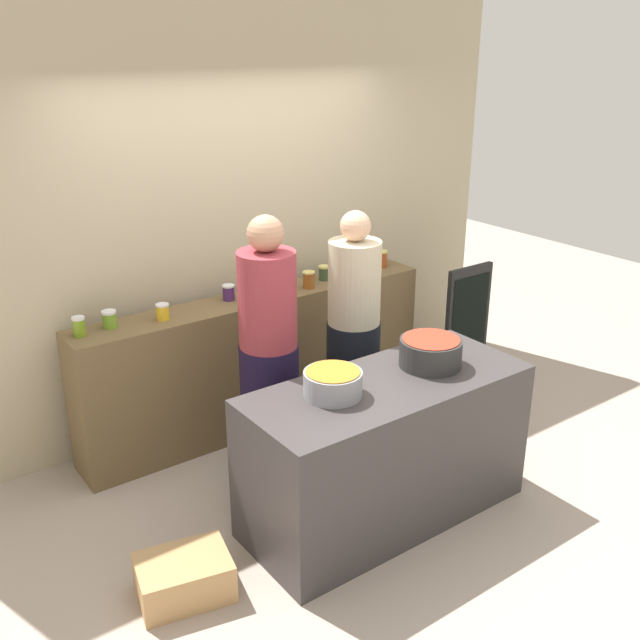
# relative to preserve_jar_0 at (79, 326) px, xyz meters

# --- Properties ---
(ground) EXTENTS (12.00, 12.00, 0.00)m
(ground) POSITION_rel_preserve_jar_0_xyz_m (1.25, -1.12, -1.05)
(ground) COLOR #AB998A
(storefront_wall) EXTENTS (4.80, 0.12, 3.00)m
(storefront_wall) POSITION_rel_preserve_jar_0_xyz_m (1.25, 0.33, 0.45)
(storefront_wall) COLOR tan
(storefront_wall) RESTS_ON ground
(display_shelf) EXTENTS (2.70, 0.36, 0.99)m
(display_shelf) POSITION_rel_preserve_jar_0_xyz_m (1.25, -0.02, -0.56)
(display_shelf) COLOR brown
(display_shelf) RESTS_ON ground
(prep_table) EXTENTS (1.70, 0.70, 0.88)m
(prep_table) POSITION_rel_preserve_jar_0_xyz_m (1.25, -1.42, -0.61)
(prep_table) COLOR #393435
(prep_table) RESTS_ON ground
(preserve_jar_0) EXTENTS (0.08, 0.08, 0.12)m
(preserve_jar_0) POSITION_rel_preserve_jar_0_xyz_m (0.00, 0.00, 0.00)
(preserve_jar_0) COLOR olive
(preserve_jar_0) RESTS_ON display_shelf
(preserve_jar_1) EXTENTS (0.09, 0.09, 0.11)m
(preserve_jar_1) POSITION_rel_preserve_jar_0_xyz_m (0.20, 0.02, -0.01)
(preserve_jar_1) COLOR olive
(preserve_jar_1) RESTS_ON display_shelf
(preserve_jar_2) EXTENTS (0.09, 0.09, 0.11)m
(preserve_jar_2) POSITION_rel_preserve_jar_0_xyz_m (0.53, -0.04, -0.01)
(preserve_jar_2) COLOR gold
(preserve_jar_2) RESTS_ON display_shelf
(preserve_jar_3) EXTENTS (0.09, 0.09, 0.11)m
(preserve_jar_3) POSITION_rel_preserve_jar_0_xyz_m (1.06, 0.03, -0.01)
(preserve_jar_3) COLOR #44225B
(preserve_jar_3) RESTS_ON display_shelf
(preserve_jar_4) EXTENTS (0.08, 0.08, 0.12)m
(preserve_jar_4) POSITION_rel_preserve_jar_0_xyz_m (1.17, -0.06, -0.00)
(preserve_jar_4) COLOR brown
(preserve_jar_4) RESTS_ON display_shelf
(preserve_jar_5) EXTENTS (0.07, 0.07, 0.14)m
(preserve_jar_5) POSITION_rel_preserve_jar_0_xyz_m (1.39, -0.04, 0.01)
(preserve_jar_5) COLOR orange
(preserve_jar_5) RESTS_ON display_shelf
(preserve_jar_6) EXTENTS (0.07, 0.07, 0.12)m
(preserve_jar_6) POSITION_rel_preserve_jar_0_xyz_m (1.51, 0.01, -0.00)
(preserve_jar_6) COLOR #375E1F
(preserve_jar_6) RESTS_ON display_shelf
(preserve_jar_7) EXTENTS (0.09, 0.09, 0.12)m
(preserve_jar_7) POSITION_rel_preserve_jar_0_xyz_m (1.65, -0.08, -0.00)
(preserve_jar_7) COLOR brown
(preserve_jar_7) RESTS_ON display_shelf
(preserve_jar_8) EXTENTS (0.08, 0.08, 0.11)m
(preserve_jar_8) POSITION_rel_preserve_jar_0_xyz_m (1.85, 0.00, -0.01)
(preserve_jar_8) COLOR #31462B
(preserve_jar_8) RESTS_ON display_shelf
(preserve_jar_9) EXTENTS (0.08, 0.08, 0.13)m
(preserve_jar_9) POSITION_rel_preserve_jar_0_xyz_m (1.96, -0.03, 0.00)
(preserve_jar_9) COLOR orange
(preserve_jar_9) RESTS_ON display_shelf
(preserve_jar_10) EXTENTS (0.09, 0.09, 0.11)m
(preserve_jar_10) POSITION_rel_preserve_jar_0_xyz_m (2.27, 0.05, -0.01)
(preserve_jar_10) COLOR olive
(preserve_jar_10) RESTS_ON display_shelf
(preserve_jar_11) EXTENTS (0.09, 0.09, 0.14)m
(preserve_jar_11) POSITION_rel_preserve_jar_0_xyz_m (2.41, -0.01, 0.01)
(preserve_jar_11) COLOR #95401B
(preserve_jar_11) RESTS_ON display_shelf
(cooking_pot_left) EXTENTS (0.32, 0.32, 0.15)m
(cooking_pot_left) POSITION_rel_preserve_jar_0_xyz_m (0.90, -1.37, -0.10)
(cooking_pot_left) COLOR gray
(cooking_pot_left) RESTS_ON prep_table
(cooking_pot_center) EXTENTS (0.37, 0.37, 0.17)m
(cooking_pot_center) POSITION_rel_preserve_jar_0_xyz_m (1.60, -1.40, -0.09)
(cooking_pot_center) COLOR #2D2D2D
(cooking_pot_center) RESTS_ON prep_table
(cook_with_tongs) EXTENTS (0.36, 0.36, 1.76)m
(cook_with_tongs) POSITION_rel_preserve_jar_0_xyz_m (0.89, -0.74, -0.25)
(cook_with_tongs) COLOR black
(cook_with_tongs) RESTS_ON ground
(cook_in_cap) EXTENTS (0.36, 0.36, 1.67)m
(cook_in_cap) POSITION_rel_preserve_jar_0_xyz_m (1.61, -0.66, -0.30)
(cook_in_cap) COLOR black
(cook_in_cap) RESTS_ON ground
(bread_crate) EXTENTS (0.53, 0.43, 0.22)m
(bread_crate) POSITION_rel_preserve_jar_0_xyz_m (-0.03, -1.35, -0.94)
(bread_crate) COLOR tan
(bread_crate) RESTS_ON ground
(chalkboard_sign) EXTENTS (0.45, 0.05, 1.04)m
(chalkboard_sign) POSITION_rel_preserve_jar_0_xyz_m (2.87, -0.53, -0.53)
(chalkboard_sign) COLOR black
(chalkboard_sign) RESTS_ON ground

